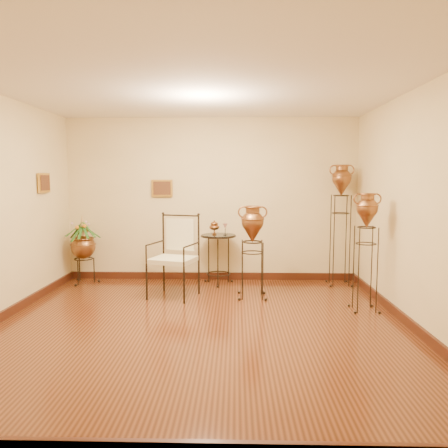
{
  "coord_description": "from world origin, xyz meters",
  "views": [
    {
      "loc": [
        0.42,
        -5.05,
        1.75
      ],
      "look_at": [
        0.25,
        1.3,
        1.1
      ],
      "focal_mm": 35.0,
      "sensor_mm": 36.0,
      "label": 1
    }
  ],
  "objects_px": {
    "armchair": "(173,256)",
    "side_table": "(218,258)",
    "amphora_mid": "(366,251)",
    "planter_urn": "(83,244)",
    "amphora_tall": "(340,223)"
  },
  "relations": [
    {
      "from": "amphora_mid",
      "to": "armchair",
      "type": "relative_size",
      "value": 1.3
    },
    {
      "from": "amphora_tall",
      "to": "side_table",
      "type": "distance_m",
      "value": 2.1
    },
    {
      "from": "amphora_mid",
      "to": "planter_urn",
      "type": "distance_m",
      "value": 4.53
    },
    {
      "from": "amphora_tall",
      "to": "side_table",
      "type": "height_order",
      "value": "amphora_tall"
    },
    {
      "from": "planter_urn",
      "to": "side_table",
      "type": "distance_m",
      "value": 2.29
    },
    {
      "from": "amphora_mid",
      "to": "planter_urn",
      "type": "height_order",
      "value": "amphora_mid"
    },
    {
      "from": "amphora_mid",
      "to": "armchair",
      "type": "distance_m",
      "value": 2.73
    },
    {
      "from": "amphora_tall",
      "to": "amphora_mid",
      "type": "height_order",
      "value": "amphora_tall"
    },
    {
      "from": "amphora_tall",
      "to": "side_table",
      "type": "relative_size",
      "value": 1.91
    },
    {
      "from": "planter_urn",
      "to": "side_table",
      "type": "bearing_deg",
      "value": 0.02
    },
    {
      "from": "amphora_mid",
      "to": "armchair",
      "type": "bearing_deg",
      "value": 167.4
    },
    {
      "from": "amphora_mid",
      "to": "planter_urn",
      "type": "xyz_separation_m",
      "value": [
        -4.3,
        1.43,
        -0.13
      ]
    },
    {
      "from": "armchair",
      "to": "side_table",
      "type": "height_order",
      "value": "armchair"
    },
    {
      "from": "amphora_tall",
      "to": "planter_urn",
      "type": "xyz_separation_m",
      "value": [
        -4.3,
        -0.0,
        -0.36
      ]
    },
    {
      "from": "planter_urn",
      "to": "side_table",
      "type": "height_order",
      "value": "planter_urn"
    }
  ]
}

